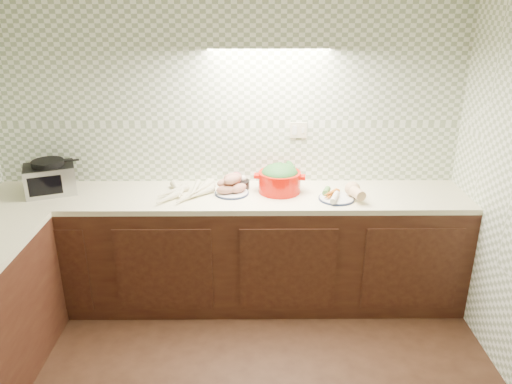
{
  "coord_description": "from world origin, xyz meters",
  "views": [
    {
      "loc": [
        0.19,
        -1.96,
        2.29
      ],
      "look_at": [
        0.22,
        1.25,
        1.02
      ],
      "focal_mm": 35.0,
      "sensor_mm": 36.0,
      "label": 1
    }
  ],
  "objects_px": {
    "sweet_potato_plate": "(231,186)",
    "dutch_oven": "(280,179)",
    "onion_bowl": "(238,182)",
    "veg_plate": "(344,193)",
    "toaster_oven": "(50,178)",
    "parsnip_pile": "(182,192)"
  },
  "relations": [
    {
      "from": "sweet_potato_plate",
      "to": "dutch_oven",
      "type": "relative_size",
      "value": 0.67
    },
    {
      "from": "onion_bowl",
      "to": "veg_plate",
      "type": "height_order",
      "value": "onion_bowl"
    },
    {
      "from": "toaster_oven",
      "to": "veg_plate",
      "type": "relative_size",
      "value": 1.34
    },
    {
      "from": "parsnip_pile",
      "to": "sweet_potato_plate",
      "type": "relative_size",
      "value": 1.77
    },
    {
      "from": "sweet_potato_plate",
      "to": "onion_bowl",
      "type": "height_order",
      "value": "sweet_potato_plate"
    },
    {
      "from": "dutch_oven",
      "to": "onion_bowl",
      "type": "bearing_deg",
      "value": 171.93
    },
    {
      "from": "toaster_oven",
      "to": "dutch_oven",
      "type": "distance_m",
      "value": 1.72
    },
    {
      "from": "onion_bowl",
      "to": "dutch_oven",
      "type": "distance_m",
      "value": 0.33
    },
    {
      "from": "veg_plate",
      "to": "toaster_oven",
      "type": "bearing_deg",
      "value": 176.46
    },
    {
      "from": "onion_bowl",
      "to": "dutch_oven",
      "type": "relative_size",
      "value": 0.43
    },
    {
      "from": "toaster_oven",
      "to": "onion_bowl",
      "type": "relative_size",
      "value": 2.55
    },
    {
      "from": "onion_bowl",
      "to": "veg_plate",
      "type": "distance_m",
      "value": 0.81
    },
    {
      "from": "toaster_oven",
      "to": "onion_bowl",
      "type": "xyz_separation_m",
      "value": [
        1.41,
        0.08,
        -0.07
      ]
    },
    {
      "from": "sweet_potato_plate",
      "to": "onion_bowl",
      "type": "distance_m",
      "value": 0.12
    },
    {
      "from": "toaster_oven",
      "to": "dutch_oven",
      "type": "bearing_deg",
      "value": -21.0
    },
    {
      "from": "sweet_potato_plate",
      "to": "onion_bowl",
      "type": "bearing_deg",
      "value": 67.16
    },
    {
      "from": "sweet_potato_plate",
      "to": "veg_plate",
      "type": "height_order",
      "value": "sweet_potato_plate"
    },
    {
      "from": "parsnip_pile",
      "to": "sweet_potato_plate",
      "type": "bearing_deg",
      "value": 7.51
    },
    {
      "from": "onion_bowl",
      "to": "dutch_oven",
      "type": "xyz_separation_m",
      "value": [
        0.31,
        -0.08,
        0.06
      ]
    },
    {
      "from": "toaster_oven",
      "to": "sweet_potato_plate",
      "type": "xyz_separation_m",
      "value": [
        1.36,
        -0.03,
        -0.06
      ]
    },
    {
      "from": "parsnip_pile",
      "to": "onion_bowl",
      "type": "distance_m",
      "value": 0.44
    },
    {
      "from": "sweet_potato_plate",
      "to": "dutch_oven",
      "type": "height_order",
      "value": "dutch_oven"
    }
  ]
}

